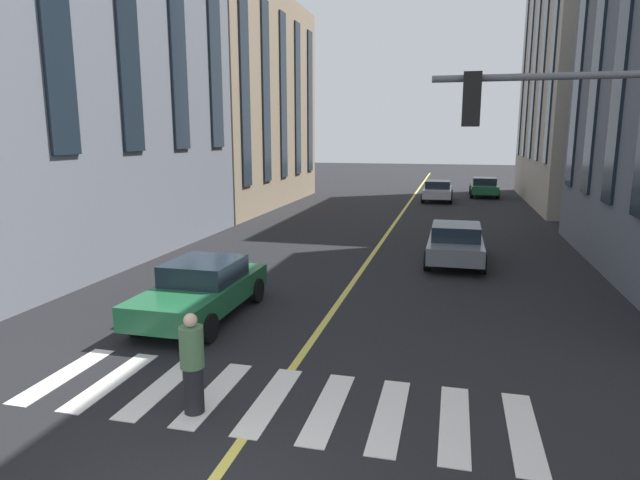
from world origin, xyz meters
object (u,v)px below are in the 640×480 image
car_grey_parked_b (455,243)px  car_green_near (202,289)px  car_silver_far (438,190)px  car_green_parked_a (484,187)px  pedestrian_near (192,364)px  traffic_light_mast (606,162)px

car_grey_parked_b → car_green_near: 9.47m
car_grey_parked_b → car_silver_far: size_ratio=1.00×
car_silver_far → car_green_parked_a: bearing=-41.5°
car_grey_parked_b → car_silver_far: bearing=3.8°
car_green_parked_a → car_green_near: (-28.99, 7.89, 0.00)m
car_grey_parked_b → pedestrian_near: (-11.67, 3.99, 0.12)m
car_green_parked_a → car_green_near: 30.05m
car_green_near → pedestrian_near: bearing=-155.5°
car_grey_parked_b → car_silver_far: same height
car_green_parked_a → car_silver_far: 4.75m
car_silver_far → pedestrian_near: pedestrian_near is taller
car_silver_far → car_grey_parked_b: bearing=-176.2°
car_green_parked_a → car_silver_far: (-3.56, 3.15, 0.00)m
car_grey_parked_b → traffic_light_mast: (-9.04, -2.28, 3.21)m
car_grey_parked_b → car_green_parked_a: size_ratio=1.00×
pedestrian_near → car_green_parked_a: bearing=-10.1°
car_grey_parked_b → car_green_near: bearing=141.1°
car_green_near → pedestrian_near: pedestrian_near is taller
car_silver_far → pedestrian_near: bearing=174.6°
car_grey_parked_b → car_green_near: (-7.37, 5.95, 0.00)m
car_green_near → car_silver_far: size_ratio=1.00×
car_green_near → car_grey_parked_b: bearing=-38.9°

